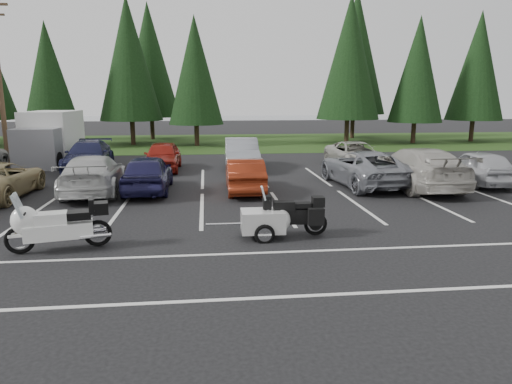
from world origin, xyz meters
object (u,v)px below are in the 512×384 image
object	(u,v)px
box_truck	(48,138)
car_far_3	(242,154)
car_far_1	(89,156)
adventure_motorcycle	(289,211)
car_near_7	(417,168)
cargo_trailer	(263,224)
car_near_6	(364,168)
car_far_4	(355,155)
car_near_5	(245,175)
car_near_3	(93,174)
car_near_8	(478,167)
car_far_2	(163,156)
car_near_4	(148,173)
touring_motorcycle	(58,221)

from	to	relation	value
box_truck	car_far_3	world-z (taller)	box_truck
car_far_1	adventure_motorcycle	world-z (taller)	car_far_1
car_near_7	cargo_trailer	xyz separation A→B (m)	(-7.14, -6.13, -0.45)
car_near_6	car_far_4	xyz separation A→B (m)	(1.30, 5.09, -0.07)
car_near_5	car_far_4	world-z (taller)	car_far_4
car_near_5	car_far_3	xyz separation A→B (m)	(0.34, 5.88, 0.12)
box_truck	adventure_motorcycle	distance (m)	18.29
box_truck	car_near_7	bearing A→B (deg)	-26.67
car_near_3	adventure_motorcycle	size ratio (longest dim) A/B	2.24
car_near_7	cargo_trailer	bearing A→B (deg)	39.46
car_near_8	car_near_3	bearing A→B (deg)	5.47
car_far_2	box_truck	bearing A→B (deg)	156.93
box_truck	car_near_4	size ratio (longest dim) A/B	1.29
box_truck	car_near_6	world-z (taller)	box_truck
car_near_8	cargo_trailer	distance (m)	12.18
car_near_4	adventure_motorcycle	bearing A→B (deg)	124.94
car_near_4	cargo_trailer	bearing A→B (deg)	119.89
car_near_8	car_far_1	size ratio (longest dim) A/B	0.85
adventure_motorcycle	car_far_4	bearing A→B (deg)	66.42
car_near_7	cargo_trailer	world-z (taller)	car_near_7
car_far_1	car_near_5	bearing A→B (deg)	-43.59
box_truck	car_near_3	distance (m)	9.39
box_truck	car_near_7	world-z (taller)	box_truck
car_near_7	touring_motorcycle	size ratio (longest dim) A/B	2.13
car_far_3	car_near_5	bearing A→B (deg)	-91.82
cargo_trailer	car_far_4	bearing A→B (deg)	62.13
car_far_3	car_near_4	bearing A→B (deg)	-125.34
car_near_3	car_near_8	size ratio (longest dim) A/B	1.19
box_truck	car_near_4	world-z (taller)	box_truck
car_near_4	car_near_8	bearing A→B (deg)	-179.40
car_near_4	cargo_trailer	distance (m)	7.52
car_near_5	car_near_6	distance (m)	5.18
car_far_4	adventure_motorcycle	size ratio (longest dim) A/B	2.11
cargo_trailer	car_near_5	bearing A→B (deg)	90.18
car_near_4	car_far_4	bearing A→B (deg)	-152.10
car_near_8	car_far_4	size ratio (longest dim) A/B	0.89
car_far_3	car_far_4	world-z (taller)	car_far_3
car_far_1	car_near_7	bearing A→B (deg)	-26.95
car_near_4	car_far_3	size ratio (longest dim) A/B	0.91
car_near_3	car_far_4	size ratio (longest dim) A/B	1.06
car_near_7	car_far_3	xyz separation A→B (m)	(-6.75, 5.91, -0.05)
car_far_1	box_truck	bearing A→B (deg)	136.00
car_near_4	adventure_motorcycle	xyz separation A→B (m)	(4.49, -6.40, -0.05)
car_near_4	car_far_1	xyz separation A→B (m)	(-3.70, 5.99, -0.01)
car_near_8	touring_motorcycle	bearing A→B (deg)	29.85
car_near_3	car_near_8	distance (m)	16.01
box_truck	touring_motorcycle	xyz separation A→B (m)	(5.09, -15.24, -0.70)
car_near_7	cargo_trailer	size ratio (longest dim) A/B	3.47
car_near_6	car_near_8	xyz separation A→B (m)	(5.01, -0.18, -0.01)
touring_motorcycle	car_far_4	bearing A→B (deg)	34.39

